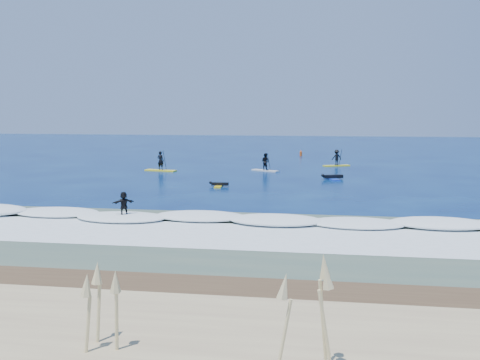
# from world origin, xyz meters

# --- Properties ---
(ground) EXTENTS (160.00, 160.00, 0.00)m
(ground) POSITION_xyz_m (0.00, 0.00, 0.00)
(ground) COLOR #031547
(ground) RESTS_ON ground
(wet_sand_strip) EXTENTS (90.00, 5.00, 0.08)m
(wet_sand_strip) POSITION_xyz_m (0.00, -21.50, 0.00)
(wet_sand_strip) COLOR #453120
(wet_sand_strip) RESTS_ON ground
(shallow_water) EXTENTS (90.00, 13.00, 0.01)m
(shallow_water) POSITION_xyz_m (0.00, -14.00, 0.01)
(shallow_water) COLOR #3D5345
(shallow_water) RESTS_ON ground
(breaking_wave) EXTENTS (40.00, 6.00, 0.30)m
(breaking_wave) POSITION_xyz_m (0.00, -10.00, 0.00)
(breaking_wave) COLOR white
(breaking_wave) RESTS_ON ground
(whitewater) EXTENTS (34.00, 5.00, 0.02)m
(whitewater) POSITION_xyz_m (0.00, -13.00, 0.00)
(whitewater) COLOR silver
(whitewater) RESTS_ON ground
(sup_paddler_left) EXTENTS (3.14, 1.41, 2.14)m
(sup_paddler_left) POSITION_xyz_m (-7.54, 11.41, 0.67)
(sup_paddler_left) COLOR yellow
(sup_paddler_left) RESTS_ON ground
(sup_paddler_center) EXTENTS (2.72, 1.96, 1.93)m
(sup_paddler_center) POSITION_xyz_m (2.11, 12.71, 0.72)
(sup_paddler_center) COLOR silver
(sup_paddler_center) RESTS_ON ground
(sup_paddler_right) EXTENTS (2.77, 1.71, 1.91)m
(sup_paddler_right) POSITION_xyz_m (8.77, 18.19, 0.75)
(sup_paddler_right) COLOR yellow
(sup_paddler_right) RESTS_ON ground
(prone_paddler_near) EXTENTS (1.46, 1.86, 0.38)m
(prone_paddler_near) POSITION_xyz_m (-0.24, 2.20, 0.13)
(prone_paddler_near) COLOR yellow
(prone_paddler_near) RESTS_ON ground
(prone_paddler_far) EXTENTS (1.81, 2.39, 0.48)m
(prone_paddler_far) POSITION_xyz_m (8.14, 7.71, 0.16)
(prone_paddler_far) COLOR blue
(prone_paddler_far) RESTS_ON ground
(wave_surfer) EXTENTS (1.78, 1.50, 1.33)m
(wave_surfer) POSITION_xyz_m (-2.83, -10.37, 0.77)
(wave_surfer) COLOR white
(wave_surfer) RESTS_ON breaking_wave
(marker_buoy) EXTENTS (0.32, 0.32, 0.76)m
(marker_buoy) POSITION_xyz_m (4.75, 29.53, 0.33)
(marker_buoy) COLOR #D34E12
(marker_buoy) RESTS_ON ground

